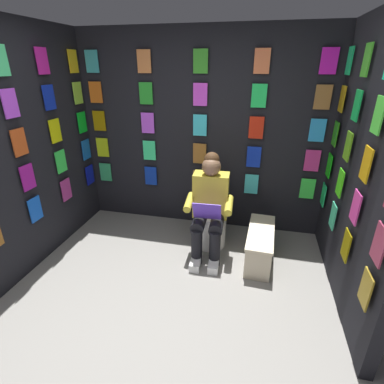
# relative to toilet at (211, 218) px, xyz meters

# --- Properties ---
(ground_plane) EXTENTS (30.00, 30.00, 0.00)m
(ground_plane) POSITION_rel_toilet_xyz_m (0.24, 1.55, -0.33)
(ground_plane) COLOR gray
(display_wall_back) EXTENTS (3.23, 0.14, 2.49)m
(display_wall_back) POSITION_rel_toilet_xyz_m (0.24, -0.51, 0.92)
(display_wall_back) COLOR black
(display_wall_back) RESTS_ON ground
(display_wall_left) EXTENTS (0.14, 2.00, 2.49)m
(display_wall_left) POSITION_rel_toilet_xyz_m (-1.38, 0.55, 0.92)
(display_wall_left) COLOR black
(display_wall_left) RESTS_ON ground
(display_wall_right) EXTENTS (0.14, 2.00, 2.49)m
(display_wall_right) POSITION_rel_toilet_xyz_m (1.86, 0.55, 0.92)
(display_wall_right) COLOR black
(display_wall_right) RESTS_ON ground
(toilet) EXTENTS (0.41, 0.56, 0.77)m
(toilet) POSITION_rel_toilet_xyz_m (0.00, 0.00, 0.00)
(toilet) COLOR white
(toilet) RESTS_ON ground
(person_reading) EXTENTS (0.54, 0.70, 1.19)m
(person_reading) POSITION_rel_toilet_xyz_m (-0.01, 0.23, 0.27)
(person_reading) COLOR gold
(person_reading) RESTS_ON ground
(comic_longbox_near) EXTENTS (0.32, 0.82, 0.37)m
(comic_longbox_near) POSITION_rel_toilet_xyz_m (-0.60, 0.26, -0.14)
(comic_longbox_near) COLOR beige
(comic_longbox_near) RESTS_ON ground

